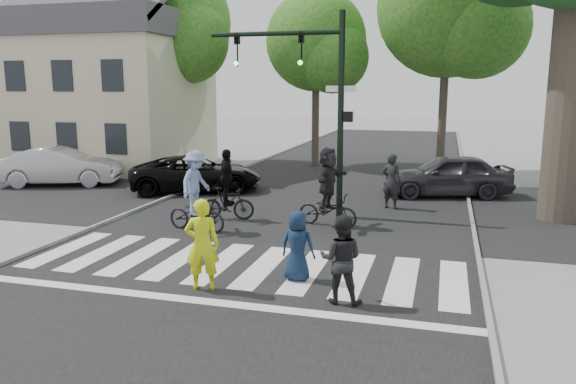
% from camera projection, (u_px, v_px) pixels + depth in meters
% --- Properties ---
extents(ground, '(120.00, 120.00, 0.00)m').
position_uv_depth(ground, '(224.00, 280.00, 11.43)').
color(ground, gray).
rests_on(ground, ground).
extents(road_stem, '(10.00, 70.00, 0.01)m').
position_uv_depth(road_stem, '(290.00, 223.00, 16.15)').
color(road_stem, black).
rests_on(road_stem, ground).
extents(road_cross, '(70.00, 10.00, 0.01)m').
position_uv_depth(road_cross, '(314.00, 202.00, 18.99)').
color(road_cross, black).
rests_on(road_cross, ground).
extents(curb_left, '(0.10, 70.00, 0.10)m').
position_uv_depth(curb_left, '(134.00, 211.00, 17.49)').
color(curb_left, gray).
rests_on(curb_left, ground).
extents(curb_right, '(0.10, 70.00, 0.10)m').
position_uv_depth(curb_right, '(474.00, 234.00, 14.80)').
color(curb_right, gray).
rests_on(curb_right, ground).
extents(crosswalk, '(10.00, 3.85, 0.01)m').
position_uv_depth(crosswalk, '(236.00, 269.00, 12.05)').
color(crosswalk, silver).
rests_on(crosswalk, ground).
extents(traffic_signal, '(4.45, 0.29, 6.00)m').
position_uv_depth(traffic_signal, '(313.00, 85.00, 16.46)').
color(traffic_signal, black).
rests_on(traffic_signal, ground).
extents(bg_tree_0, '(5.46, 5.20, 8.97)m').
position_uv_depth(bg_tree_0, '(92.00, 41.00, 29.08)').
color(bg_tree_0, brown).
rests_on(bg_tree_0, ground).
extents(bg_tree_1, '(6.09, 5.80, 9.80)m').
position_uv_depth(bg_tree_1, '(175.00, 28.00, 27.14)').
color(bg_tree_1, brown).
rests_on(bg_tree_1, ground).
extents(bg_tree_2, '(5.04, 4.80, 8.40)m').
position_uv_depth(bg_tree_2, '(320.00, 45.00, 26.53)').
color(bg_tree_2, brown).
rests_on(bg_tree_2, ground).
extents(bg_tree_3, '(6.30, 6.00, 10.20)m').
position_uv_depth(bg_tree_3, '(455.00, 11.00, 23.42)').
color(bg_tree_3, brown).
rests_on(bg_tree_3, ground).
extents(house, '(8.40, 8.10, 8.82)m').
position_uv_depth(house, '(111.00, 88.00, 27.00)').
color(house, beige).
rests_on(house, ground).
extents(pedestrian_woman, '(0.76, 0.62, 1.80)m').
position_uv_depth(pedestrian_woman, '(202.00, 245.00, 10.73)').
color(pedestrian_woman, '#D5E216').
rests_on(pedestrian_woman, ground).
extents(pedestrian_child, '(0.74, 0.51, 1.44)m').
position_uv_depth(pedestrian_child, '(298.00, 246.00, 11.28)').
color(pedestrian_child, '#11223D').
rests_on(pedestrian_child, ground).
extents(pedestrian_adult, '(0.81, 0.64, 1.63)m').
position_uv_depth(pedestrian_adult, '(341.00, 259.00, 10.09)').
color(pedestrian_adult, black).
rests_on(pedestrian_adult, ground).
extents(cyclist_left, '(1.81, 1.22, 2.20)m').
position_uv_depth(cyclist_left, '(196.00, 196.00, 15.11)').
color(cyclist_left, black).
rests_on(cyclist_left, ground).
extents(cyclist_mid, '(1.65, 1.03, 2.09)m').
position_uv_depth(cyclist_mid, '(227.00, 191.00, 16.42)').
color(cyclist_mid, black).
rests_on(cyclist_mid, ground).
extents(cyclist_right, '(1.85, 1.71, 2.23)m').
position_uv_depth(cyclist_right, '(328.00, 191.00, 15.62)').
color(cyclist_right, black).
rests_on(cyclist_right, ground).
extents(car_suv, '(5.31, 3.98, 1.34)m').
position_uv_depth(car_suv, '(196.00, 174.00, 20.85)').
color(car_suv, black).
rests_on(car_suv, ground).
extents(car_silver, '(4.83, 3.09, 1.50)m').
position_uv_depth(car_silver, '(60.00, 166.00, 22.14)').
color(car_silver, '#B0B0B4').
rests_on(car_silver, ground).
extents(car_grey, '(4.77, 2.85, 1.52)m').
position_uv_depth(car_grey, '(447.00, 175.00, 19.97)').
color(car_grey, '#323137').
rests_on(car_grey, ground).
extents(bystander_dark, '(0.76, 0.63, 1.78)m').
position_uv_depth(bystander_dark, '(392.00, 181.00, 17.87)').
color(bystander_dark, black).
rests_on(bystander_dark, ground).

